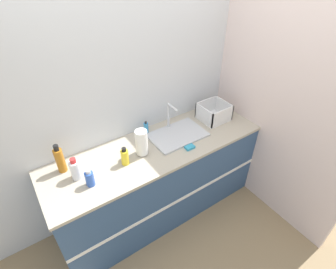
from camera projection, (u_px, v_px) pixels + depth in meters
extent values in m
plane|color=#937A56|center=(175.00, 228.00, 2.83)|extent=(12.00, 12.00, 0.00)
cube|color=silver|center=(136.00, 96.00, 2.51)|extent=(4.55, 0.06, 2.60)
cube|color=silver|center=(245.00, 82.00, 2.76)|extent=(0.06, 2.66, 2.60)
cube|color=#33517A|center=(158.00, 181.00, 2.79)|extent=(2.15, 0.66, 0.89)
cube|color=white|center=(176.00, 201.00, 2.57)|extent=(2.15, 0.01, 0.04)
cube|color=#B2A893|center=(157.00, 148.00, 2.51)|extent=(2.17, 0.69, 0.03)
cube|color=silver|center=(178.00, 135.00, 2.63)|extent=(0.55, 0.37, 0.02)
cylinder|color=silver|center=(168.00, 116.00, 2.65)|extent=(0.02, 0.02, 0.27)
cylinder|color=silver|center=(173.00, 108.00, 2.52)|extent=(0.02, 0.16, 0.02)
cylinder|color=#4C4C51|center=(142.00, 153.00, 2.42)|extent=(0.08, 0.08, 0.01)
cylinder|color=white|center=(142.00, 142.00, 2.34)|extent=(0.11, 0.11, 0.25)
cube|color=white|center=(213.00, 118.00, 2.88)|extent=(0.30, 0.28, 0.01)
cube|color=white|center=(223.00, 117.00, 2.74)|extent=(0.30, 0.01, 0.17)
cube|color=white|center=(206.00, 106.00, 2.91)|extent=(0.30, 0.01, 0.17)
cube|color=white|center=(204.00, 115.00, 2.76)|extent=(0.01, 0.28, 0.17)
cube|color=white|center=(224.00, 107.00, 2.89)|extent=(0.01, 0.28, 0.17)
cylinder|color=#2D56B7|center=(90.00, 179.00, 2.08)|extent=(0.07, 0.07, 0.13)
cylinder|color=silver|center=(88.00, 172.00, 2.03)|extent=(0.04, 0.04, 0.03)
cylinder|color=#B26B19|center=(60.00, 161.00, 2.18)|extent=(0.07, 0.07, 0.23)
cylinder|color=black|center=(56.00, 148.00, 2.09)|extent=(0.04, 0.04, 0.05)
cylinder|color=yellow|center=(125.00, 157.00, 2.27)|extent=(0.07, 0.07, 0.14)
cylinder|color=black|center=(124.00, 150.00, 2.22)|extent=(0.04, 0.04, 0.03)
cylinder|color=white|center=(76.00, 170.00, 2.13)|extent=(0.09, 0.09, 0.17)
cylinder|color=red|center=(73.00, 161.00, 2.07)|extent=(0.05, 0.05, 0.04)
cylinder|color=#338CCC|center=(146.00, 128.00, 2.64)|extent=(0.05, 0.05, 0.12)
cylinder|color=black|center=(146.00, 123.00, 2.60)|extent=(0.02, 0.02, 0.02)
cube|color=#3399BF|center=(190.00, 147.00, 2.47)|extent=(0.09, 0.06, 0.02)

